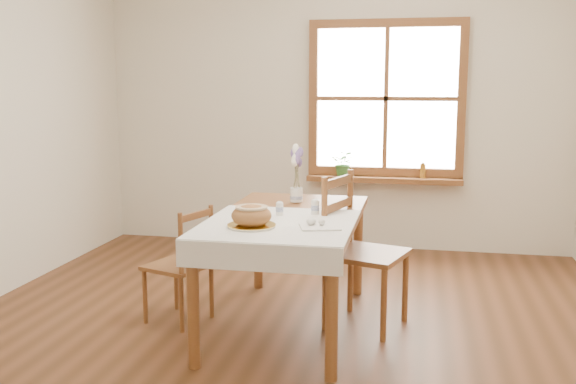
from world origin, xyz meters
name	(u,v)px	position (x,y,z in m)	size (l,w,h in m)	color
ground	(278,342)	(0.00, 0.00, 0.00)	(5.00, 5.00, 0.00)	brown
room_walls	(278,63)	(0.00, 0.00, 1.71)	(4.60, 5.10, 2.65)	silver
window	(386,99)	(0.50, 2.47, 1.45)	(1.46, 0.08, 1.46)	brown
window_sill	(384,179)	(0.50, 2.40, 0.69)	(1.46, 0.20, 0.05)	brown
dining_table	(288,228)	(0.00, 0.30, 0.66)	(0.90, 1.60, 0.75)	brown
table_linen	(278,224)	(0.00, 0.00, 0.76)	(0.91, 0.99, 0.01)	silver
chair_left	(178,264)	(-0.74, 0.24, 0.39)	(0.37, 0.39, 0.79)	brown
chair_right	(367,252)	(0.51, 0.40, 0.50)	(0.47, 0.49, 1.01)	brown
bread_plate	(252,226)	(-0.13, -0.14, 0.77)	(0.28, 0.28, 0.01)	silver
bread_loaf	(251,214)	(-0.13, -0.14, 0.84)	(0.24, 0.24, 0.13)	#AF723E
egg_napkin	(320,227)	(0.27, -0.07, 0.77)	(0.23, 0.19, 0.01)	silver
eggs	(320,223)	(0.27, -0.07, 0.79)	(0.18, 0.16, 0.04)	silver
salt_shaker	(280,208)	(-0.04, 0.23, 0.81)	(0.05, 0.05, 0.09)	silver
pepper_shaker	(315,206)	(0.18, 0.31, 0.81)	(0.05, 0.05, 0.10)	silver
flower_vase	(296,196)	(-0.03, 0.73, 0.80)	(0.09, 0.09, 0.10)	silver
lavender_bouquet	(296,168)	(-0.03, 0.73, 1.00)	(0.16, 0.16, 0.30)	#70579B
potted_plant	(344,166)	(0.12, 2.40, 0.81)	(0.22, 0.24, 0.19)	#37702D
amber_bottle	(423,170)	(0.86, 2.40, 0.79)	(0.05, 0.05, 0.15)	#9D681D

